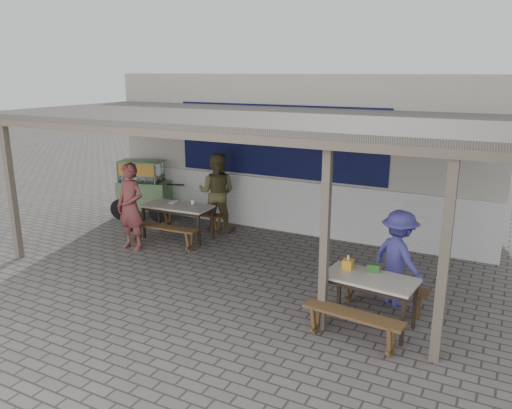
{
  "coord_description": "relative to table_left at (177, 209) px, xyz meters",
  "views": [
    {
      "loc": [
        4.49,
        -7.02,
        3.54
      ],
      "look_at": [
        0.36,
        0.9,
        1.16
      ],
      "focal_mm": 35.0,
      "sensor_mm": 36.0,
      "label": 1
    }
  ],
  "objects": [
    {
      "name": "tissue_box",
      "position": [
        4.36,
        -1.76,
        0.15
      ],
      "size": [
        0.14,
        0.14,
        0.14
      ],
      "primitive_type": "cube",
      "rotation": [
        0.0,
        0.0,
        0.0
      ],
      "color": "gold",
      "rests_on": "table_right"
    },
    {
      "name": "donation_box",
      "position": [
        4.72,
        -1.71,
        0.14
      ],
      "size": [
        0.2,
        0.15,
        0.12
      ],
      "primitive_type": "cube",
      "rotation": [
        0.0,
        0.0,
        0.18
      ],
      "color": "#31652D",
      "rests_on": "table_right"
    },
    {
      "name": "condiment_jar",
      "position": [
        0.23,
        0.25,
        0.12
      ],
      "size": [
        0.08,
        0.08,
        0.09
      ],
      "primitive_type": "cylinder",
      "color": "white",
      "rests_on": "table_left"
    },
    {
      "name": "back_wall",
      "position": [
        1.83,
        2.17,
        1.05
      ],
      "size": [
        9.0,
        1.28,
        3.5
      ],
      "color": "#B2AA9F",
      "rests_on": "ground"
    },
    {
      "name": "bench_left_street",
      "position": [
        0.04,
        -0.59,
        -0.33
      ],
      "size": [
        1.62,
        0.38,
        0.45
      ],
      "rotation": [
        0.0,
        0.0,
        0.06
      ],
      "color": "brown",
      "rests_on": "ground"
    },
    {
      "name": "table_right",
      "position": [
        4.74,
        -1.92,
        -0.0
      ],
      "size": [
        1.33,
        0.8,
        0.75
      ],
      "rotation": [
        0.0,
        0.0,
        -0.1
      ],
      "color": "beige",
      "rests_on": "ground"
    },
    {
      "name": "patron_street_side",
      "position": [
        -0.45,
        -0.96,
        0.22
      ],
      "size": [
        0.67,
        0.46,
        1.79
      ],
      "primitive_type": "imported",
      "rotation": [
        0.0,
        0.0,
        -0.04
      ],
      "color": "brown",
      "rests_on": "ground"
    },
    {
      "name": "patron_right_table",
      "position": [
        4.93,
        -1.01,
        0.09
      ],
      "size": [
        1.13,
        1.02,
        1.52
      ],
      "primitive_type": "imported",
      "rotation": [
        0.0,
        0.0,
        2.53
      ],
      "color": "#46419B",
      "rests_on": "ground"
    },
    {
      "name": "ground",
      "position": [
        1.83,
        -1.41,
        -0.67
      ],
      "size": [
        60.0,
        60.0,
        0.0
      ],
      "primitive_type": "plane",
      "color": "#615C58",
      "rests_on": "ground"
    },
    {
      "name": "warung_roof",
      "position": [
        1.85,
        -0.51,
        2.04
      ],
      "size": [
        9.0,
        4.21,
        2.81
      ],
      "color": "#625A54",
      "rests_on": "ground"
    },
    {
      "name": "table_left",
      "position": [
        0.0,
        0.0,
        0.0
      ],
      "size": [
        1.54,
        0.79,
        0.75
      ],
      "rotation": [
        0.0,
        0.0,
        0.06
      ],
      "color": "beige",
      "rests_on": "ground"
    },
    {
      "name": "vendor_cart",
      "position": [
        -1.75,
        0.98,
        0.11
      ],
      "size": [
        1.69,
        1.04,
        1.43
      ],
      "rotation": [
        0.0,
        0.0,
        0.28
      ],
      "color": "#749B67",
      "rests_on": "ground"
    },
    {
      "name": "condiment_bowl",
      "position": [
        -0.17,
        0.09,
        0.1
      ],
      "size": [
        0.21,
        0.21,
        0.05
      ],
      "primitive_type": "imported",
      "rotation": [
        0.0,
        0.0,
        -0.07
      ],
      "color": "white",
      "rests_on": "table_left"
    },
    {
      "name": "bench_right_wall",
      "position": [
        4.79,
        -1.33,
        -0.34
      ],
      "size": [
        1.39,
        0.41,
        0.45
      ],
      "rotation": [
        0.0,
        0.0,
        -0.1
      ],
      "color": "brown",
      "rests_on": "ground"
    },
    {
      "name": "patron_wall_side",
      "position": [
        0.44,
        0.91,
        0.22
      ],
      "size": [
        1.02,
        0.88,
        1.79
      ],
      "primitive_type": "imported",
      "rotation": [
        0.0,
        0.0,
        3.4
      ],
      "color": "brown",
      "rests_on": "ground"
    },
    {
      "name": "bench_left_wall",
      "position": [
        -0.04,
        0.59,
        -0.33
      ],
      "size": [
        1.62,
        0.38,
        0.45
      ],
      "rotation": [
        0.0,
        0.0,
        0.06
      ],
      "color": "brown",
      "rests_on": "ground"
    },
    {
      "name": "bench_right_street",
      "position": [
        4.68,
        -2.51,
        -0.34
      ],
      "size": [
        1.39,
        0.41,
        0.45
      ],
      "rotation": [
        0.0,
        0.0,
        -0.1
      ],
      "color": "brown",
      "rests_on": "ground"
    }
  ]
}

